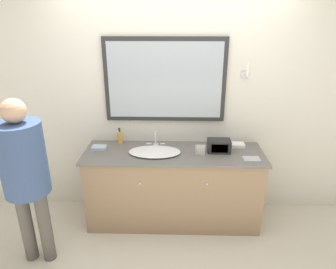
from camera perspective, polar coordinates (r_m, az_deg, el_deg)
ground_plane at (r=3.33m, az=0.91°, el=-19.13°), size 14.00×14.00×0.00m
wall_back at (r=3.32m, az=1.13°, el=5.99°), size 8.00×0.18×2.55m
vanity_counter at (r=3.36m, az=1.03°, el=-9.88°), size 1.90×0.61×0.84m
sink_basin at (r=3.14m, az=-2.55°, el=-3.21°), size 0.54×0.38×0.18m
soap_bottle at (r=3.40m, az=-9.15°, el=-0.50°), size 0.06×0.06×0.18m
appliance_box at (r=3.19m, az=9.66°, el=-2.15°), size 0.24×0.15×0.14m
picture_frame at (r=3.09m, az=6.17°, el=-2.97°), size 0.10×0.01×0.12m
hand_towel_near_sink at (r=3.31m, az=-12.99°, el=-2.49°), size 0.15×0.11×0.04m
hand_towel_far_corner at (r=3.38m, az=12.79°, el=-1.96°), size 0.19×0.12×0.04m
metal_tray at (r=3.12m, az=15.63°, el=-4.50°), size 0.16×0.12×0.01m
person at (r=2.84m, az=-25.68°, el=-5.69°), size 0.38×0.38×1.58m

